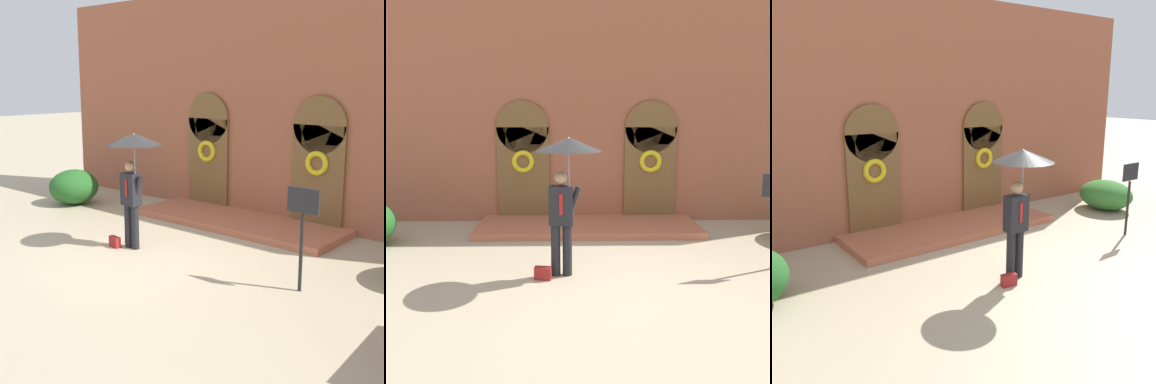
{
  "view_description": "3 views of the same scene",
  "coord_description": "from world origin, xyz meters",
  "views": [
    {
      "loc": [
        7.27,
        -6.95,
        3.38
      ],
      "look_at": [
        -0.33,
        1.79,
        0.95
      ],
      "focal_mm": 50.0,
      "sensor_mm": 36.0,
      "label": 1
    },
    {
      "loc": [
        -0.4,
        -6.81,
        2.77
      ],
      "look_at": [
        -0.26,
        1.78,
        1.16
      ],
      "focal_mm": 40.0,
      "sensor_mm": 36.0,
      "label": 2
    },
    {
      "loc": [
        -5.58,
        -5.18,
        3.37
      ],
      "look_at": [
        -0.63,
        1.68,
        1.34
      ],
      "focal_mm": 40.0,
      "sensor_mm": 36.0,
      "label": 3
    }
  ],
  "objects": [
    {
      "name": "handbag",
      "position": [
        -0.88,
        -0.01,
        0.11
      ],
      "size": [
        0.3,
        0.16,
        0.22
      ],
      "primitive_type": "cube",
      "rotation": [
        0.0,
        0.0,
        -0.16
      ],
      "color": "maroon",
      "rests_on": "ground"
    },
    {
      "name": "building_facade",
      "position": [
        -0.0,
        4.15,
        2.68
      ],
      "size": [
        14.0,
        2.3,
        5.6
      ],
      "color": "#9E563D",
      "rests_on": "ground"
    },
    {
      "name": "ground_plane",
      "position": [
        0.0,
        0.0,
        0.0
      ],
      "size": [
        80.0,
        80.0,
        0.0
      ],
      "primitive_type": "plane",
      "color": "tan"
    },
    {
      "name": "person_with_umbrella",
      "position": [
        -0.47,
        0.19,
        1.91
      ],
      "size": [
        1.1,
        1.1,
        2.36
      ],
      "color": "black",
      "rests_on": "ground"
    }
  ]
}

